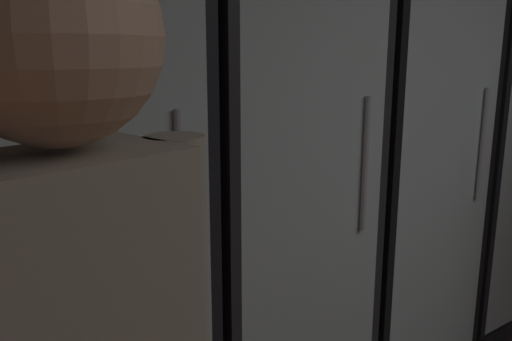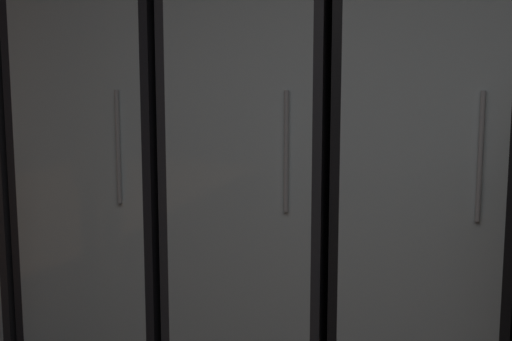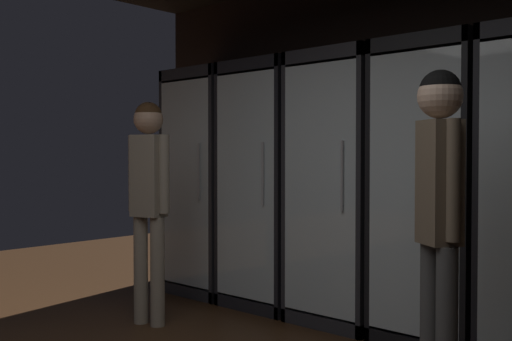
{
  "view_description": "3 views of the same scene",
  "coord_description": "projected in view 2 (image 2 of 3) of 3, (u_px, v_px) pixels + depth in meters",
  "views": [
    {
      "loc": [
        -1.81,
        1.08,
        1.55
      ],
      "look_at": [
        -0.76,
        2.56,
        1.13
      ],
      "focal_mm": 36.68,
      "sensor_mm": 36.0,
      "label": 1
    },
    {
      "loc": [
        0.11,
        -0.16,
        1.42
      ],
      "look_at": [
        -0.57,
        2.48,
        1.04
      ],
      "focal_mm": 44.36,
      "sensor_mm": 36.0,
      "label": 2
    },
    {
      "loc": [
        2.03,
        -1.16,
        1.29
      ],
      "look_at": [
        -1.26,
        2.39,
        1.17
      ],
      "focal_mm": 42.33,
      "sensor_mm": 36.0,
      "label": 3
    }
  ],
  "objects": [
    {
      "name": "wall_back",
      "position": [
        396.0,
        88.0,
        3.09
      ],
      "size": [
        6.0,
        0.06,
        2.8
      ],
      "primitive_type": "cube",
      "color": "black",
      "rests_on": "ground"
    },
    {
      "name": "cooler_left",
      "position": [
        113.0,
        165.0,
        3.19
      ],
      "size": [
        0.72,
        0.63,
        2.08
      ],
      "color": "black",
      "rests_on": "ground"
    },
    {
      "name": "cooler_right",
      "position": [
        420.0,
        174.0,
        2.82
      ],
      "size": [
        0.72,
        0.63,
        2.08
      ],
      "color": "black",
      "rests_on": "ground"
    },
    {
      "name": "cooler_center",
      "position": [
        257.0,
        170.0,
        3.01
      ],
      "size": [
        0.72,
        0.63,
        2.08
      ],
      "color": "#2B2B30",
      "rests_on": "ground"
    }
  ]
}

